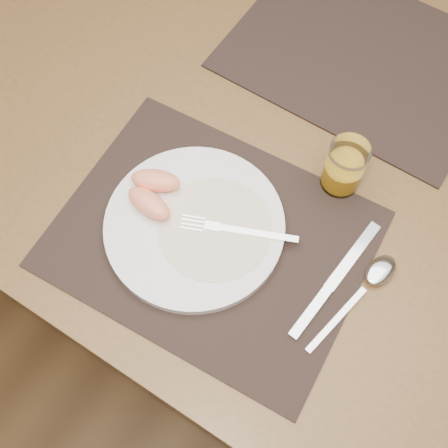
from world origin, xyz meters
TOP-DOWN VIEW (x-y plane):
  - ground at (0.00, 0.00)m, footprint 5.00×5.00m
  - table at (0.00, 0.00)m, footprint 1.40×0.90m
  - placemat_near at (-0.03, -0.22)m, footprint 0.47×0.38m
  - placemat_far at (0.00, 0.22)m, footprint 0.46×0.36m
  - plate at (-0.06, -0.22)m, footprint 0.27×0.27m
  - plate_dressing at (-0.03, -0.21)m, footprint 0.17×0.17m
  - fork at (-0.01, -0.20)m, footprint 0.17×0.08m
  - knife at (0.16, -0.20)m, footprint 0.04×0.22m
  - spoon at (0.21, -0.15)m, footprint 0.06×0.19m
  - juice_glass at (0.09, -0.03)m, footprint 0.06×0.06m
  - grapefruit_wedges at (-0.13, -0.22)m, footprint 0.10×0.09m

SIDE VIEW (x-z plane):
  - ground at x=0.00m, z-range 0.00..0.00m
  - table at x=0.00m, z-range 0.29..1.04m
  - placemat_near at x=-0.03m, z-range 0.75..0.75m
  - placemat_far at x=0.00m, z-range 0.75..0.75m
  - knife at x=0.16m, z-range 0.75..0.76m
  - spoon at x=0.21m, z-range 0.75..0.77m
  - plate at x=-0.06m, z-range 0.75..0.77m
  - plate_dressing at x=-0.03m, z-range 0.77..0.77m
  - fork at x=-0.01m, z-range 0.77..0.77m
  - grapefruit_wedges at x=-0.13m, z-range 0.77..0.80m
  - juice_glass at x=0.09m, z-range 0.75..0.84m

